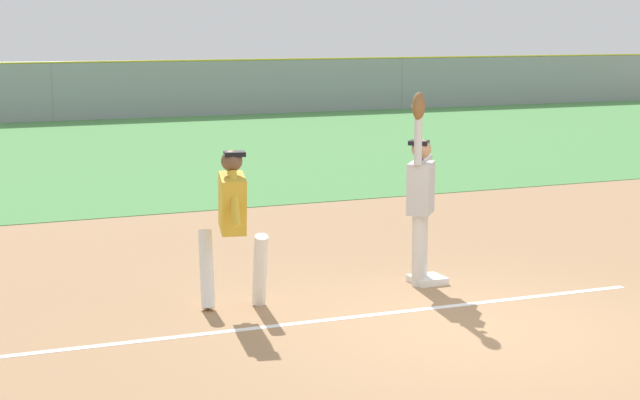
% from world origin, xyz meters
% --- Properties ---
extents(ground_plane, '(76.16, 76.16, 0.00)m').
position_xyz_m(ground_plane, '(0.00, 0.00, 0.00)').
color(ground_plane, '#A37A54').
extents(outfield_grass, '(50.43, 17.63, 0.01)m').
position_xyz_m(outfield_grass, '(0.00, 16.40, 0.01)').
color(outfield_grass, '#4C8C47').
rests_on(outfield_grass, ground_plane).
extents(chalk_foul_line, '(12.00, 0.47, 0.01)m').
position_xyz_m(chalk_foul_line, '(-3.53, 0.96, 0.00)').
color(chalk_foul_line, white).
rests_on(chalk_foul_line, ground_plane).
extents(first_base, '(0.38, 0.38, 0.08)m').
position_xyz_m(first_base, '(0.47, 1.86, 0.04)').
color(first_base, white).
rests_on(first_base, ground_plane).
extents(fielder, '(0.65, 0.76, 2.28)m').
position_xyz_m(fielder, '(0.35, 1.84, 1.12)').
color(fielder, silver).
rests_on(fielder, ground_plane).
extents(runner, '(0.75, 0.84, 1.72)m').
position_xyz_m(runner, '(-1.99, 1.74, 1.00)').
color(runner, white).
rests_on(runner, ground_plane).
extents(baseball, '(0.07, 0.07, 0.07)m').
position_xyz_m(baseball, '(0.35, 2.01, 2.09)').
color(baseball, white).
extents(outfield_fence, '(50.51, 0.08, 1.90)m').
position_xyz_m(outfield_fence, '(0.00, 25.21, 0.95)').
color(outfield_fence, '#93999E').
rests_on(outfield_fence, ground_plane).
extents(parked_car_white, '(4.44, 2.19, 1.25)m').
position_xyz_m(parked_car_white, '(1.74, 28.37, 0.67)').
color(parked_car_white, white).
rests_on(parked_car_white, ground_plane).
extents(parked_car_black, '(4.51, 2.34, 1.25)m').
position_xyz_m(parked_car_black, '(6.26, 28.27, 0.67)').
color(parked_car_black, black).
rests_on(parked_car_black, ground_plane).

